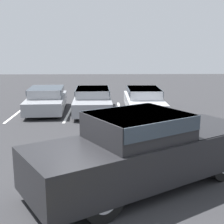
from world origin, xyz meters
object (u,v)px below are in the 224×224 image
Objects in this scene: parked_sedan_a at (47,99)px; parked_sedan_b at (93,99)px; pickup_truck at (148,149)px; parked_sedan_c at (144,100)px.

parked_sedan_b is (2.38, -0.18, -0.01)m from parked_sedan_a.
parked_sedan_a reaches higher than parked_sedan_b.
pickup_truck reaches higher than parked_sedan_b.
parked_sedan_c is at bearing 52.11° from pickup_truck.
pickup_truck reaches higher than parked_sedan_a.
parked_sedan_a is 0.95× the size of parked_sedan_b.
pickup_truck reaches higher than parked_sedan_c.
parked_sedan_c is at bearing 85.85° from parked_sedan_b.
pickup_truck is 9.59m from parked_sedan_a.
pickup_truck is 8.67m from parked_sedan_b.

